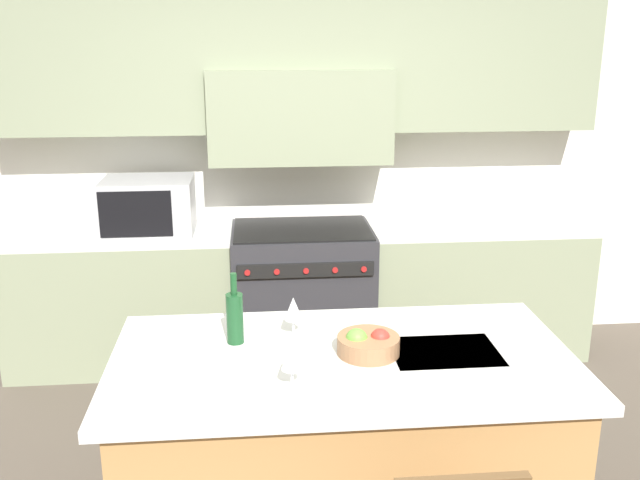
{
  "coord_description": "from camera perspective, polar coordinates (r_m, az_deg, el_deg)",
  "views": [
    {
      "loc": [
        -0.3,
        -2.61,
        2.2
      ],
      "look_at": [
        0.02,
        0.83,
        1.17
      ],
      "focal_mm": 40.0,
      "sensor_mm": 36.0,
      "label": 1
    }
  ],
  "objects": [
    {
      "name": "back_cabinetry",
      "position": [
        4.85,
        -1.73,
        9.62
      ],
      "size": [
        10.0,
        0.46,
        2.7
      ],
      "color": "silver",
      "rests_on": "ground_plane"
    },
    {
      "name": "back_counter",
      "position": [
        4.89,
        -1.43,
        -4.25
      ],
      "size": [
        3.89,
        0.62,
        0.92
      ],
      "color": "gray",
      "rests_on": "ground_plane"
    },
    {
      "name": "range_stove",
      "position": [
        4.87,
        -1.41,
        -4.29
      ],
      "size": [
        0.93,
        0.7,
        0.92
      ],
      "color": "#2D2D33",
      "rests_on": "ground_plane"
    },
    {
      "name": "microwave",
      "position": [
        4.74,
        -13.56,
        2.66
      ],
      "size": [
        0.57,
        0.43,
        0.36
      ],
      "color": "#B7B7BC",
      "rests_on": "back_counter"
    },
    {
      "name": "kitchen_island",
      "position": [
        3.17,
        1.77,
        -16.65
      ],
      "size": [
        1.88,
        0.99,
        0.92
      ],
      "color": "#B7844C",
      "rests_on": "ground_plane"
    },
    {
      "name": "wine_bottle",
      "position": [
        3.03,
        -6.83,
        -6.1
      ],
      "size": [
        0.07,
        0.07,
        0.31
      ],
      "color": "#194723",
      "rests_on": "kitchen_island"
    },
    {
      "name": "wine_glass_near",
      "position": [
        2.65,
        -2.27,
        -9.43
      ],
      "size": [
        0.08,
        0.08,
        0.18
      ],
      "color": "white",
      "rests_on": "kitchen_island"
    },
    {
      "name": "wine_glass_far",
      "position": [
        3.07,
        -2.15,
        -5.6
      ],
      "size": [
        0.08,
        0.08,
        0.18
      ],
      "color": "white",
      "rests_on": "kitchen_island"
    },
    {
      "name": "fruit_bowl",
      "position": [
        2.94,
        3.85,
        -8.28
      ],
      "size": [
        0.26,
        0.26,
        0.11
      ],
      "color": "#996B47",
      "rests_on": "kitchen_island"
    }
  ]
}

